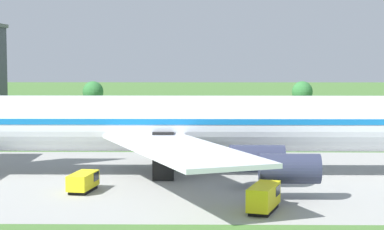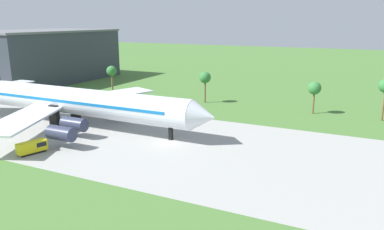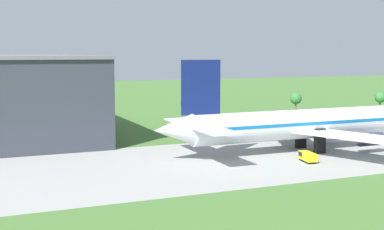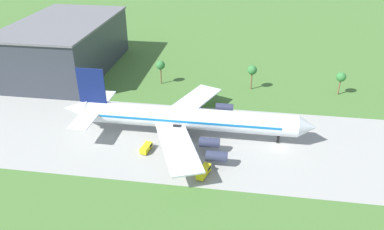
{
  "view_description": "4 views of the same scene",
  "coord_description": "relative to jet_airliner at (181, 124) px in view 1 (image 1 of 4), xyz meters",
  "views": [
    {
      "loc": [
        -26.34,
        -79.13,
        14.04
      ],
      "look_at": [
        -27.43,
        2.45,
        7.16
      ],
      "focal_mm": 65.0,
      "sensor_mm": 36.0,
      "label": 1
    },
    {
      "loc": [
        37.71,
        -65.92,
        25.53
      ],
      "look_at": [
        4.81,
        2.45,
        6.16
      ],
      "focal_mm": 35.0,
      "sensor_mm": 36.0,
      "label": 2
    },
    {
      "loc": [
        -101.89,
        -96.7,
        22.26
      ],
      "look_at": [
        -59.68,
        2.45,
        9.45
      ],
      "focal_mm": 50.0,
      "sensor_mm": 36.0,
      "label": 3
    },
    {
      "loc": [
        -11.92,
        -95.87,
        61.75
      ],
      "look_at": [
        -27.07,
        5.0,
        6.0
      ],
      "focal_mm": 35.0,
      "sensor_mm": 36.0,
      "label": 4
    }
  ],
  "objects": [
    {
      "name": "catering_van",
      "position": [
        8.14,
        -19.3,
        -4.79
      ],
      "size": [
        3.6,
        5.95,
        2.44
      ],
      "color": "black",
      "rests_on": "ground_plane"
    },
    {
      "name": "baggage_tug",
      "position": [
        -9.84,
        -10.26,
        -5.01
      ],
      "size": [
        2.79,
        5.17,
        1.98
      ],
      "color": "black",
      "rests_on": "ground_plane"
    },
    {
      "name": "jet_airliner",
      "position": [
        0.0,
        0.0,
        0.0
      ],
      "size": [
        77.96,
        55.7,
        20.62
      ],
      "color": "silver",
      "rests_on": "ground_plane"
    }
  ]
}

